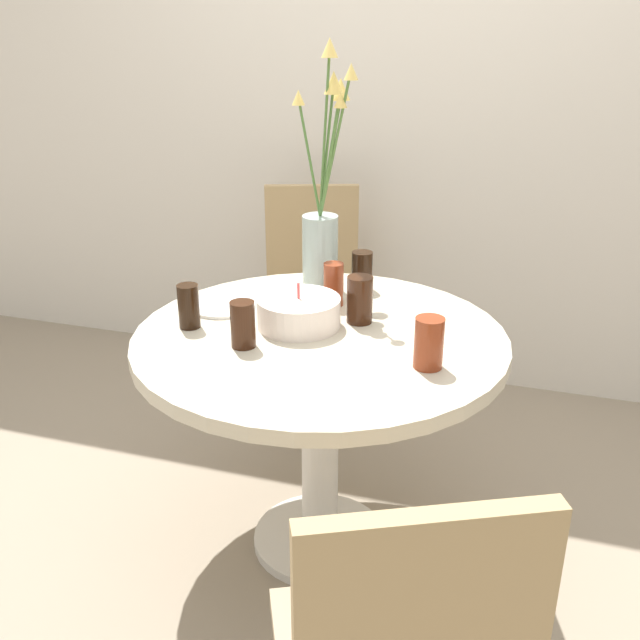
# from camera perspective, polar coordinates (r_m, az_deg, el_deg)

# --- Properties ---
(ground_plane) EXTENTS (16.00, 16.00, 0.00)m
(ground_plane) POSITION_cam_1_polar(r_m,az_deg,el_deg) (2.36, 0.00, -17.30)
(ground_plane) COLOR gray
(wall_back) EXTENTS (8.00, 0.05, 2.60)m
(wall_back) POSITION_cam_1_polar(r_m,az_deg,el_deg) (3.06, 7.59, 18.51)
(wall_back) COLOR silver
(wall_back) RESTS_ON ground_plane
(dining_table) EXTENTS (1.04, 1.04, 0.72)m
(dining_table) POSITION_cam_1_polar(r_m,az_deg,el_deg) (2.03, 0.00, -4.47)
(dining_table) COLOR beige
(dining_table) RESTS_ON ground_plane
(chair_right_flank) EXTENTS (0.51, 0.51, 0.91)m
(chair_right_flank) POSITION_cam_1_polar(r_m,az_deg,el_deg) (2.92, -0.59, 2.68)
(chair_right_flank) COLOR #9E896B
(chair_right_flank) RESTS_ON ground_plane
(birthday_cake) EXTENTS (0.24, 0.24, 0.13)m
(birthday_cake) POSITION_cam_1_polar(r_m,az_deg,el_deg) (2.00, -1.71, 0.63)
(birthday_cake) COLOR white
(birthday_cake) RESTS_ON dining_table
(flower_vase) EXTENTS (0.24, 0.19, 0.76)m
(flower_vase) POSITION_cam_1_polar(r_m,az_deg,el_deg) (2.24, 0.21, 8.07)
(flower_vase) COLOR #9EB2AD
(flower_vase) RESTS_ON dining_table
(side_plate) EXTENTS (0.20, 0.20, 0.01)m
(side_plate) POSITION_cam_1_polar(r_m,az_deg,el_deg) (2.17, -7.82, 1.13)
(side_plate) COLOR white
(side_plate) RESTS_ON dining_table
(drink_glass_0) EXTENTS (0.07, 0.07, 0.14)m
(drink_glass_0) POSITION_cam_1_polar(r_m,az_deg,el_deg) (2.03, 3.20, 1.65)
(drink_glass_0) COLOR #33190C
(drink_glass_0) RESTS_ON dining_table
(drink_glass_1) EXTENTS (0.07, 0.07, 0.12)m
(drink_glass_1) POSITION_cam_1_polar(r_m,az_deg,el_deg) (2.28, 3.38, 3.96)
(drink_glass_1) COLOR black
(drink_glass_1) RESTS_ON dining_table
(drink_glass_2) EXTENTS (0.07, 0.07, 0.13)m
(drink_glass_2) POSITION_cam_1_polar(r_m,az_deg,el_deg) (1.78, 8.70, -1.82)
(drink_glass_2) COLOR maroon
(drink_glass_2) RESTS_ON dining_table
(drink_glass_3) EXTENTS (0.06, 0.06, 0.13)m
(drink_glass_3) POSITION_cam_1_polar(r_m,az_deg,el_deg) (2.15, 1.09, 2.88)
(drink_glass_3) COLOR maroon
(drink_glass_3) RESTS_ON dining_table
(drink_glass_4) EXTENTS (0.07, 0.07, 0.13)m
(drink_glass_4) POSITION_cam_1_polar(r_m,az_deg,el_deg) (1.88, -6.19, -0.35)
(drink_glass_4) COLOR #33190C
(drink_glass_4) RESTS_ON dining_table
(drink_glass_5) EXTENTS (0.06, 0.06, 0.13)m
(drink_glass_5) POSITION_cam_1_polar(r_m,az_deg,el_deg) (2.02, -10.46, 1.09)
(drink_glass_5) COLOR black
(drink_glass_5) RESTS_ON dining_table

